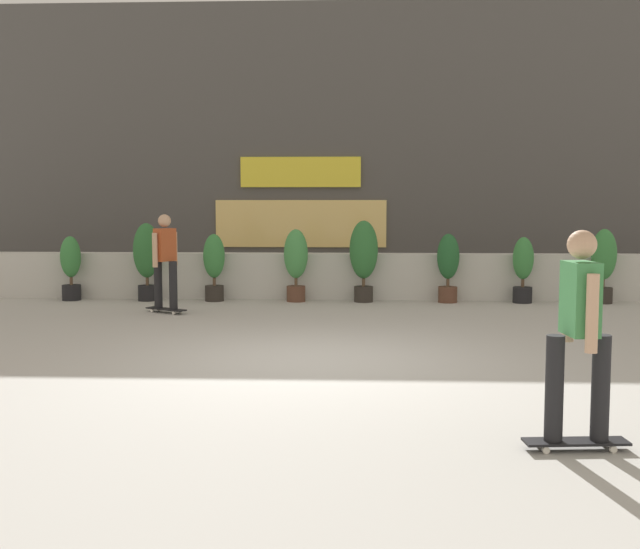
# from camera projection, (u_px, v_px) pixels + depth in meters

# --- Properties ---
(ground_plane) EXTENTS (48.00, 48.00, 0.00)m
(ground_plane) POSITION_uv_depth(u_px,v_px,m) (314.00, 360.00, 9.44)
(ground_plane) COLOR #B2AFA8
(planter_wall) EXTENTS (18.00, 0.40, 0.90)m
(planter_wall) POSITION_uv_depth(u_px,v_px,m) (330.00, 276.00, 15.37)
(planter_wall) COLOR beige
(planter_wall) RESTS_ON ground
(building_backdrop) EXTENTS (20.00, 2.08, 6.50)m
(building_backdrop) POSITION_uv_depth(u_px,v_px,m) (336.00, 147.00, 19.09)
(building_backdrop) COLOR #4C4947
(building_backdrop) RESTS_ON ground
(potted_plant_0) EXTENTS (0.39, 0.39, 1.25)m
(potted_plant_0) POSITION_uv_depth(u_px,v_px,m) (71.00, 266.00, 15.13)
(potted_plant_0) COLOR black
(potted_plant_0) RESTS_ON ground
(potted_plant_1) EXTENTS (0.51, 0.51, 1.50)m
(potted_plant_1) POSITION_uv_depth(u_px,v_px,m) (147.00, 256.00, 15.04)
(potted_plant_1) COLOR black
(potted_plant_1) RESTS_ON ground
(potted_plant_2) EXTENTS (0.41, 0.41, 1.29)m
(potted_plant_2) POSITION_uv_depth(u_px,v_px,m) (214.00, 264.00, 15.00)
(potted_plant_2) COLOR #2D2823
(potted_plant_2) RESTS_ON ground
(potted_plant_3) EXTENTS (0.46, 0.46, 1.39)m
(potted_plant_3) POSITION_uv_depth(u_px,v_px,m) (296.00, 260.00, 14.92)
(potted_plant_3) COLOR brown
(potted_plant_3) RESTS_ON ground
(potted_plant_4) EXTENTS (0.54, 0.54, 1.55)m
(potted_plant_4) POSITION_uv_depth(u_px,v_px,m) (364.00, 254.00, 14.85)
(potted_plant_4) COLOR #2D2823
(potted_plant_4) RESTS_ON ground
(potted_plant_5) EXTENTS (0.42, 0.42, 1.31)m
(potted_plant_5) POSITION_uv_depth(u_px,v_px,m) (448.00, 264.00, 14.79)
(potted_plant_5) COLOR brown
(potted_plant_5) RESTS_ON ground
(potted_plant_6) EXTENTS (0.39, 0.39, 1.25)m
(potted_plant_6) POSITION_uv_depth(u_px,v_px,m) (523.00, 267.00, 14.73)
(potted_plant_6) COLOR black
(potted_plant_6) RESTS_ON ground
(potted_plant_7) EXTENTS (0.47, 0.47, 1.40)m
(potted_plant_7) POSITION_uv_depth(u_px,v_px,m) (604.00, 261.00, 14.66)
(potted_plant_7) COLOR #2D2823
(potted_plant_7) RESTS_ON ground
(skater_by_wall_right) EXTENTS (0.81, 0.56, 1.70)m
(skater_by_wall_right) POSITION_uv_depth(u_px,v_px,m) (579.00, 329.00, 5.93)
(skater_by_wall_right) COLOR black
(skater_by_wall_right) RESTS_ON ground
(skater_by_wall_left) EXTENTS (0.79, 0.59, 1.70)m
(skater_by_wall_left) POSITION_uv_depth(u_px,v_px,m) (165.00, 258.00, 13.37)
(skater_by_wall_left) COLOR black
(skater_by_wall_left) RESTS_ON ground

